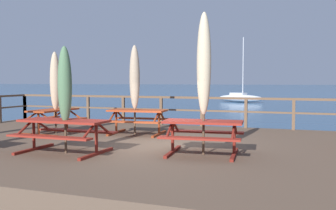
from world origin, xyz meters
The scene contains 12 objects.
ground_plane centered at (0.00, 0.00, 0.00)m, with size 600.00×600.00×0.00m, color navy.
wooden_deck centered at (0.00, 0.00, 0.41)m, with size 16.35×9.03×0.82m, color brown.
railing_waterside_far centered at (0.00, 4.37, 1.56)m, with size 16.15×0.10×1.09m.
picnic_table_back_right centered at (1.39, -0.87, 1.38)m, with size 1.89×1.56×0.78m.
picnic_table_mid_centre centered at (-3.97, 0.93, 1.37)m, with size 1.50×1.79×0.78m.
picnic_table_front_right centered at (-1.37, 1.65, 1.38)m, with size 1.89×1.54×0.78m.
picnic_table_mid_left centered at (-1.69, -1.75, 1.39)m, with size 2.09×1.41×0.78m.
patio_umbrella_tall_back_right centered at (1.42, -0.91, 2.85)m, with size 0.32×0.32×3.18m.
patio_umbrella_short_back centered at (-3.91, 0.96, 2.47)m, with size 0.32×0.32×2.59m.
patio_umbrella_short_mid centered at (-1.44, 1.61, 2.59)m, with size 0.32×0.32×2.77m.
patio_umbrella_tall_back_left centered at (-1.62, -1.78, 2.38)m, with size 0.32×0.32×2.46m.
sailboat_distant centered at (-3.65, 36.50, 0.51)m, with size 6.21×3.67×7.72m.
Camera 1 is at (3.52, -9.13, 2.47)m, focal length 40.52 mm.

